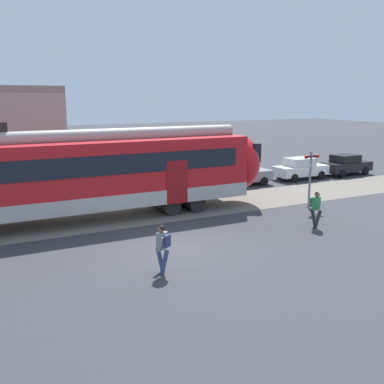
{
  "coord_description": "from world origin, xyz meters",
  "views": [
    {
      "loc": [
        -7.02,
        -14.88,
        5.79
      ],
      "look_at": [
        2.01,
        2.66,
        1.6
      ],
      "focal_mm": 42.0,
      "sensor_mm": 36.0,
      "label": 1
    }
  ],
  "objects_px": {
    "pedestrian_grey": "(163,245)",
    "crossing_signal": "(311,170)",
    "parked_car_white": "(300,168)",
    "parked_car_grey": "(241,174)",
    "pedestrian_green": "(316,206)",
    "parked_car_black": "(346,165)"
  },
  "relations": [
    {
      "from": "pedestrian_grey",
      "to": "parked_car_white",
      "type": "height_order",
      "value": "pedestrian_grey"
    },
    {
      "from": "pedestrian_grey",
      "to": "crossing_signal",
      "type": "bearing_deg",
      "value": 24.38
    },
    {
      "from": "crossing_signal",
      "to": "parked_car_white",
      "type": "bearing_deg",
      "value": 52.61
    },
    {
      "from": "parked_car_grey",
      "to": "parked_car_white",
      "type": "distance_m",
      "value": 5.04
    },
    {
      "from": "pedestrian_green",
      "to": "pedestrian_grey",
      "type": "bearing_deg",
      "value": -167.86
    },
    {
      "from": "parked_car_white",
      "to": "crossing_signal",
      "type": "height_order",
      "value": "crossing_signal"
    },
    {
      "from": "parked_car_grey",
      "to": "parked_car_black",
      "type": "relative_size",
      "value": 0.99
    },
    {
      "from": "parked_car_black",
      "to": "crossing_signal",
      "type": "height_order",
      "value": "crossing_signal"
    },
    {
      "from": "pedestrian_grey",
      "to": "parked_car_white",
      "type": "relative_size",
      "value": 0.41
    },
    {
      "from": "parked_car_white",
      "to": "parked_car_black",
      "type": "bearing_deg",
      "value": -2.16
    },
    {
      "from": "pedestrian_grey",
      "to": "parked_car_white",
      "type": "bearing_deg",
      "value": 36.36
    },
    {
      "from": "pedestrian_grey",
      "to": "pedestrian_green",
      "type": "distance_m",
      "value": 8.43
    },
    {
      "from": "pedestrian_grey",
      "to": "crossing_signal",
      "type": "height_order",
      "value": "crossing_signal"
    },
    {
      "from": "pedestrian_green",
      "to": "parked_car_grey",
      "type": "xyz_separation_m",
      "value": [
        2.49,
        9.81,
        -0.21
      ]
    },
    {
      "from": "parked_car_black",
      "to": "parked_car_grey",
      "type": "bearing_deg",
      "value": 179.22
    },
    {
      "from": "pedestrian_green",
      "to": "parked_car_black",
      "type": "relative_size",
      "value": 0.41
    },
    {
      "from": "pedestrian_green",
      "to": "crossing_signal",
      "type": "bearing_deg",
      "value": 52.46
    },
    {
      "from": "pedestrian_green",
      "to": "parked_car_grey",
      "type": "relative_size",
      "value": 0.41
    },
    {
      "from": "parked_car_grey",
      "to": "crossing_signal",
      "type": "bearing_deg",
      "value": -91.48
    },
    {
      "from": "parked_car_black",
      "to": "crossing_signal",
      "type": "distance_m",
      "value": 11.67
    },
    {
      "from": "pedestrian_grey",
      "to": "parked_car_black",
      "type": "height_order",
      "value": "pedestrian_grey"
    },
    {
      "from": "pedestrian_green",
      "to": "parked_car_grey",
      "type": "distance_m",
      "value": 10.12
    }
  ]
}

